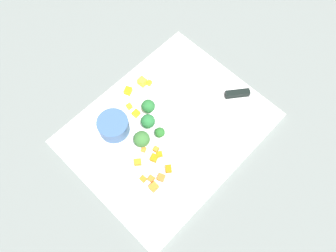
{
  "coord_description": "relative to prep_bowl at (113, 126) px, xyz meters",
  "views": [
    {
      "loc": [
        0.25,
        0.24,
        0.79
      ],
      "look_at": [
        0.0,
        0.0,
        0.02
      ],
      "focal_mm": 35.5,
      "sensor_mm": 36.0,
      "label": 1
    }
  ],
  "objects": [
    {
      "name": "broccoli_floret_3",
      "position": [
        -0.1,
        0.02,
        0.0
      ],
      "size": [
        0.04,
        0.04,
        0.04
      ],
      "color": "#98B06C",
      "rests_on": "cutting_board"
    },
    {
      "name": "carrot_dice_7",
      "position": [
        -0.01,
        0.13,
        -0.02
      ],
      "size": [
        0.02,
        0.02,
        0.01
      ],
      "primitive_type": "cube",
      "rotation": [
        0.0,
        0.0,
        1.94
      ],
      "color": "orange",
      "rests_on": "cutting_board"
    },
    {
      "name": "prep_bowl",
      "position": [
        0.0,
        0.0,
        0.0
      ],
      "size": [
        0.08,
        0.08,
        0.04
      ],
      "primitive_type": "cylinder",
      "color": "#375988",
      "rests_on": "cutting_board"
    },
    {
      "name": "carrot_dice_4",
      "position": [
        -0.01,
        0.09,
        -0.02
      ],
      "size": [
        0.02,
        0.01,
        0.01
      ],
      "primitive_type": "cube",
      "rotation": [
        0.0,
        0.0,
        2.02
      ],
      "color": "orange",
      "rests_on": "cutting_board"
    },
    {
      "name": "carrot_dice_1",
      "position": [
        0.04,
        0.15,
        -0.02
      ],
      "size": [
        0.01,
        0.01,
        0.01
      ],
      "primitive_type": "cube",
      "rotation": [
        0.0,
        0.0,
        0.04
      ],
      "color": "orange",
      "rests_on": "cutting_board"
    },
    {
      "name": "pepper_dice_4",
      "position": [
        -0.14,
        -0.05,
        -0.01
      ],
      "size": [
        0.02,
        0.02,
        0.02
      ],
      "primitive_type": "cube",
      "rotation": [
        0.0,
        0.0,
        1.65
      ],
      "color": "yellow",
      "rests_on": "cutting_board"
    },
    {
      "name": "broccoli_floret_1",
      "position": [
        -0.07,
        0.05,
        0.0
      ],
      "size": [
        0.04,
        0.04,
        0.04
      ],
      "color": "#80BF57",
      "rests_on": "cutting_board"
    },
    {
      "name": "carrot_dice_8",
      "position": [
        0.04,
        0.18,
        -0.01
      ],
      "size": [
        0.02,
        0.02,
        0.02
      ],
      "primitive_type": "cube",
      "rotation": [
        0.0,
        0.0,
        3.11
      ],
      "color": "orange",
      "rests_on": "cutting_board"
    },
    {
      "name": "broccoli_floret_2",
      "position": [
        -0.02,
        0.08,
        0.0
      ],
      "size": [
        0.04,
        0.04,
        0.05
      ],
      "color": "#89B759",
      "rests_on": "cutting_board"
    },
    {
      "name": "cutting_board",
      "position": [
        -0.1,
        0.09,
        -0.03
      ],
      "size": [
        0.48,
        0.39,
        0.01
      ],
      "primitive_type": "cube",
      "color": "white",
      "rests_on": "ground_plane"
    },
    {
      "name": "carrot_dice_3",
      "position": [
        -0.03,
        0.11,
        -0.02
      ],
      "size": [
        0.02,
        0.01,
        0.01
      ],
      "primitive_type": "cube",
      "rotation": [
        0.0,
        0.0,
        0.21
      ],
      "color": "orange",
      "rests_on": "cutting_board"
    },
    {
      "name": "carrot_dice_2",
      "position": [
        -0.03,
        0.13,
        -0.02
      ],
      "size": [
        0.02,
        0.02,
        0.01
      ],
      "primitive_type": "cube",
      "rotation": [
        0.0,
        0.0,
        1.01
      ],
      "color": "orange",
      "rests_on": "cutting_board"
    },
    {
      "name": "chef_knife",
      "position": [
        -0.25,
        0.13,
        -0.01
      ],
      "size": [
        0.23,
        0.19,
        0.02
      ],
      "rotation": [
        0.0,
        0.0,
        5.61
      ],
      "color": "silver",
      "rests_on": "cutting_board"
    },
    {
      "name": "pepper_dice_0",
      "position": [
        -0.09,
        -0.05,
        -0.01
      ],
      "size": [
        0.02,
        0.02,
        0.02
      ],
      "primitive_type": "cube",
      "rotation": [
        0.0,
        0.0,
        0.43
      ],
      "color": "yellow",
      "rests_on": "cutting_board"
    },
    {
      "name": "pepper_dice_1",
      "position": [
        -0.07,
        -0.02,
        -0.02
      ],
      "size": [
        0.01,
        0.01,
        0.01
      ],
      "primitive_type": "cube",
      "rotation": [
        0.0,
        0.0,
        1.44
      ],
      "color": "yellow",
      "rests_on": "cutting_board"
    },
    {
      "name": "pepper_dice_2",
      "position": [
        -0.07,
        0.01,
        -0.02
      ],
      "size": [
        0.02,
        0.02,
        0.01
      ],
      "primitive_type": "cube",
      "rotation": [
        0.0,
        0.0,
        0.05
      ],
      "color": "yellow",
      "rests_on": "cutting_board"
    },
    {
      "name": "ground_plane",
      "position": [
        -0.1,
        0.09,
        -0.03
      ],
      "size": [
        4.0,
        4.0,
        0.0
      ],
      "primitive_type": "plane",
      "color": "slate"
    },
    {
      "name": "carrot_dice_5",
      "position": [
        0.03,
        0.16,
        -0.02
      ],
      "size": [
        0.02,
        0.02,
        0.01
      ],
      "primitive_type": "cube",
      "rotation": [
        0.0,
        0.0,
        1.77
      ],
      "color": "orange",
      "rests_on": "cutting_board"
    },
    {
      "name": "pepper_dice_3",
      "position": [
        -0.16,
        -0.03,
        -0.02
      ],
      "size": [
        0.02,
        0.01,
        0.01
      ],
      "primitive_type": "cube",
      "rotation": [
        0.0,
        0.0,
        1.86
      ],
      "color": "yellow",
      "rests_on": "cutting_board"
    },
    {
      "name": "carrot_dice_0",
      "position": [
        -0.02,
        0.17,
        -0.01
      ],
      "size": [
        0.02,
        0.02,
        0.01
      ],
      "primitive_type": "cube",
      "rotation": [
        0.0,
        0.0,
        0.87
      ],
      "color": "orange",
      "rests_on": "cutting_board"
    },
    {
      "name": "broccoli_floret_0",
      "position": [
        -0.07,
        0.09,
        -0.0
      ],
      "size": [
        0.03,
        0.03,
        0.03
      ],
      "color": "#93C16D",
      "rests_on": "cutting_board"
    },
    {
      "name": "carrot_dice_9",
      "position": [
        0.01,
        0.17,
        -0.02
      ],
      "size": [
        0.02,
        0.02,
        0.01
      ],
      "primitive_type": "cube",
      "rotation": [
        0.0,
        0.0,
        0.4
      ],
      "color": "orange",
      "rests_on": "cutting_board"
    },
    {
      "name": "carrot_dice_6",
      "position": [
        0.02,
        0.11,
        -0.01
      ],
      "size": [
        0.02,
        0.02,
        0.02
      ],
      "primitive_type": "cube",
      "rotation": [
        0.0,
        0.0,
        2.44
      ],
      "color": "orange",
      "rests_on": "cutting_board"
    }
  ]
}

